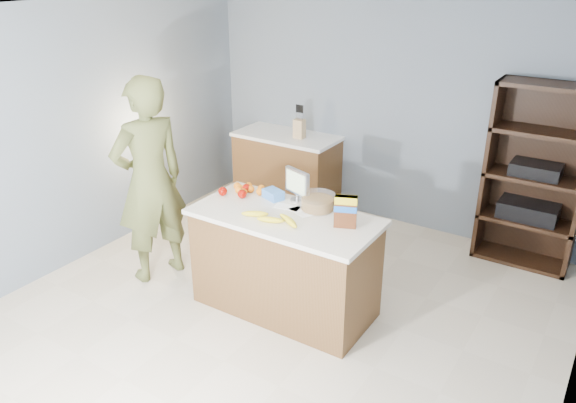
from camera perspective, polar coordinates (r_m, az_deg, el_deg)
The scene contains 15 objects.
floor at distance 4.83m, azimuth -2.29°, elevation -12.37°, with size 4.50×5.00×0.02m, color beige.
walls at distance 4.08m, azimuth -2.67°, elevation 6.74°, with size 4.52×5.02×2.51m.
counter_peninsula at distance 4.81m, azimuth -0.32°, elevation -6.60°, with size 1.56×0.76×0.90m.
back_cabinet at distance 6.83m, azimuth -0.11°, elevation 3.22°, with size 1.24×0.62×0.90m.
shelving_unit at distance 5.91m, azimuth 23.78°, elevation 2.09°, with size 0.90×0.40×1.80m.
person at distance 5.24m, azimuth -13.88°, elevation 2.01°, with size 0.70×0.46×1.93m, color brown.
knife_block at distance 6.53m, azimuth 1.16°, elevation 7.47°, with size 0.12×0.10×0.31m.
envelopes at distance 4.67m, azimuth 0.62°, elevation -0.81°, with size 0.39×0.19×0.00m.
bananas at distance 4.46m, azimuth -1.27°, elevation -1.75°, with size 0.54×0.21×0.05m.
apples at distance 4.96m, azimuth -5.19°, elevation 1.05°, with size 0.26×0.25×0.08m.
oranges at distance 5.01m, azimuth -4.17°, elevation 1.29°, with size 0.31×0.22×0.07m.
blue_carton at distance 4.87m, azimuth -1.51°, elevation 0.73°, with size 0.18×0.12×0.08m, color blue.
salad_bowl at distance 4.67m, azimuth 3.02°, elevation -0.10°, with size 0.30×0.30×0.13m.
tv at distance 4.78m, azimuth 0.93°, elevation 1.84°, with size 0.28×0.12×0.28m.
cereal_box at distance 4.34m, azimuth 5.87°, elevation -0.80°, with size 0.19×0.13×0.26m.
Camera 1 is at (2.26, -3.18, 2.84)m, focal length 35.00 mm.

